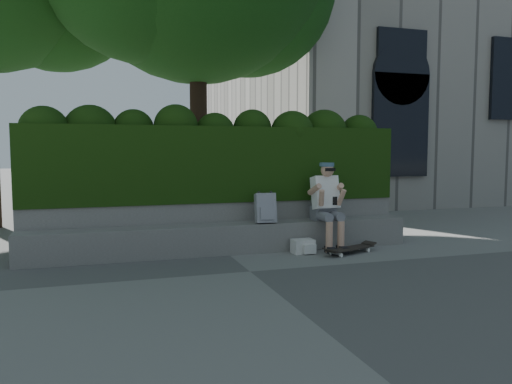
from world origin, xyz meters
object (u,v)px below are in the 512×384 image
object	(u,v)px
person	(327,202)
backpack_ground	(303,246)
skateboard	(350,249)
backpack_plaid	(265,208)

from	to	relation	value
person	backpack_ground	xyz separation A→B (m)	(-0.49, -0.20, -0.65)
person	skateboard	xyz separation A→B (m)	(0.18, -0.46, -0.68)
backpack_plaid	skateboard	bearing A→B (deg)	-19.54
person	skateboard	world-z (taller)	person
person	skateboard	size ratio (longest dim) A/B	1.53
person	backpack_ground	bearing A→B (deg)	-157.57
person	backpack_plaid	xyz separation A→B (m)	(-1.00, 0.08, -0.07)
skateboard	backpack_ground	size ratio (longest dim) A/B	2.73
skateboard	backpack_plaid	bearing A→B (deg)	135.13
skateboard	person	bearing A→B (deg)	91.42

